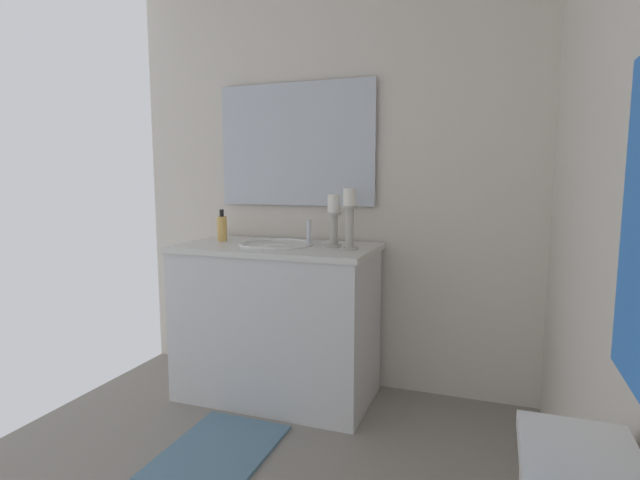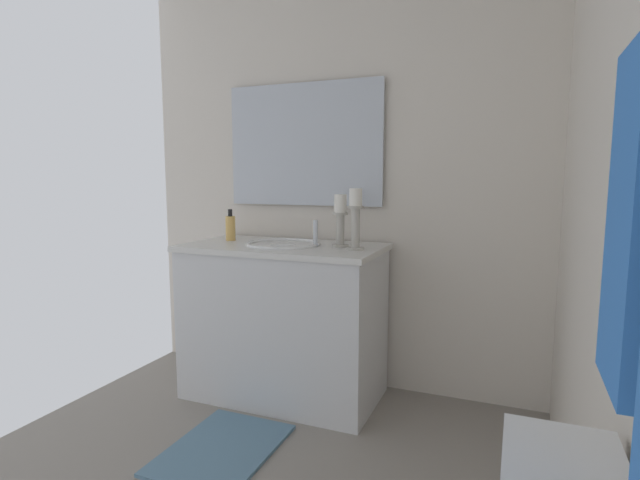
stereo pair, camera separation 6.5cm
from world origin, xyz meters
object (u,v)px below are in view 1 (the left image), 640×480
candle_holder_tall (349,217)px  mirror (295,145)px  candle_holder_short (334,219)px  bath_mat (218,451)px  soap_bottle (222,228)px  sink_basin (276,252)px  vanity_cabinet (277,321)px

candle_holder_tall → mirror: bearing=-126.3°
mirror → candle_holder_tall: bearing=53.7°
candle_holder_short → bath_mat: (0.67, -0.31, -0.98)m
candle_holder_tall → bath_mat: size_ratio=0.51×
soap_bottle → mirror: bearing=122.2°
candle_holder_short → soap_bottle: 0.68m
sink_basin → bath_mat: (0.63, -0.00, -0.80)m
vanity_cabinet → bath_mat: size_ratio=1.79×
sink_basin → soap_bottle: (-0.05, -0.36, 0.11)m
soap_bottle → vanity_cabinet: bearing=81.8°
candle_holder_tall → bath_mat: bearing=-35.0°
sink_basin → candle_holder_short: (-0.04, 0.31, 0.18)m
mirror → candle_holder_short: 0.56m
candle_holder_short → bath_mat: candle_holder_short is taller
candle_holder_tall → soap_bottle: 0.79m
vanity_cabinet → sink_basin: (-0.00, 0.00, 0.38)m
candle_holder_short → sink_basin: bearing=-82.7°
vanity_cabinet → candle_holder_short: 0.65m
mirror → candle_holder_tall: (0.31, 0.42, -0.39)m
vanity_cabinet → candle_holder_short: size_ratio=3.93×
mirror → candle_holder_tall: size_ratio=3.09×
soap_bottle → bath_mat: 1.19m
vanity_cabinet → sink_basin: bearing=90.0°
mirror → candle_holder_short: (0.24, 0.31, -0.40)m
candle_holder_tall → soap_bottle: (-0.08, -0.78, -0.09)m
soap_bottle → bath_mat: (0.68, 0.36, -0.91)m
vanity_cabinet → candle_holder_short: (-0.04, 0.31, 0.57)m
mirror → soap_bottle: bearing=-57.8°
vanity_cabinet → mirror: mirror is taller
candle_holder_short → bath_mat: bearing=-25.2°
sink_basin → mirror: 0.65m
sink_basin → vanity_cabinet: bearing=-90.0°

